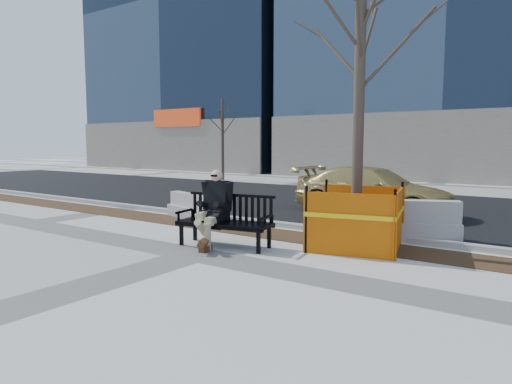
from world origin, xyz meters
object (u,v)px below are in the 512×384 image
jersey_barrier_left (196,220)px  sedan (373,214)px  bench (225,246)px  seated_man (215,245)px  tree_fence (355,247)px  jersey_barrier_right (384,239)px

jersey_barrier_left → sedan: bearing=64.5°
bench → seated_man: bearing=168.5°
seated_man → jersey_barrier_left: bearing=129.1°
bench → tree_fence: 2.79m
bench → sedan: 6.27m
sedan → jersey_barrier_right: bearing=-152.1°
jersey_barrier_left → tree_fence: bearing=10.3°
seated_man → tree_fence: (2.62, 1.51, 0.00)m
tree_fence → jersey_barrier_left: tree_fence is taller
bench → tree_fence: (2.34, 1.52, 0.00)m
tree_fence → sedan: size_ratio=1.34×
bench → seated_man: size_ratio=1.28×
sedan → jersey_barrier_right: 3.87m
bench → jersey_barrier_right: bench is taller
tree_fence → jersey_barrier_right: tree_fence is taller
jersey_barrier_left → seated_man: bearing=-23.3°
bench → seated_man: (-0.28, 0.01, 0.00)m
jersey_barrier_right → sedan: bearing=90.1°
jersey_barrier_left → jersey_barrier_right: 5.36m
sedan → bench: bearing=174.7°
tree_fence → jersey_barrier_left: (-5.12, 0.64, 0.00)m
seated_man → tree_fence: tree_fence is taller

